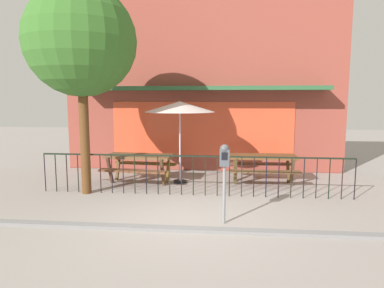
# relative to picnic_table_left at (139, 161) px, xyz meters

# --- Properties ---
(ground) EXTENTS (40.00, 40.00, 0.00)m
(ground) POSITION_rel_picnic_table_left_xyz_m (1.59, -2.71, -0.61)
(ground) COLOR gray
(pub_storefront) EXTENTS (8.84, 1.32, 5.59)m
(pub_storefront) POSITION_rel_picnic_table_left_xyz_m (1.59, 2.04, 2.16)
(pub_storefront) COLOR #4F231A
(pub_storefront) RESTS_ON ground
(patio_fence_front) EXTENTS (7.45, 0.04, 0.97)m
(patio_fence_front) POSITION_rel_picnic_table_left_xyz_m (1.59, -1.09, 0.05)
(patio_fence_front) COLOR black
(patio_fence_front) RESTS_ON ground
(picnic_table_left) EXTENTS (1.92, 1.52, 0.79)m
(picnic_table_left) POSITION_rel_picnic_table_left_xyz_m (0.00, 0.00, 0.00)
(picnic_table_left) COLOR brown
(picnic_table_left) RESTS_ON ground
(picnic_table_right) EXTENTS (1.83, 1.40, 0.79)m
(picnic_table_right) POSITION_rel_picnic_table_left_xyz_m (3.35, 0.26, 0.00)
(picnic_table_right) COLOR brown
(picnic_table_right) RESTS_ON ground
(patio_umbrella) EXTENTS (1.89, 1.89, 2.23)m
(patio_umbrella) POSITION_rel_picnic_table_left_xyz_m (1.11, 0.13, 1.46)
(patio_umbrella) COLOR black
(patio_umbrella) RESTS_ON ground
(parking_meter_near) EXTENTS (0.18, 0.17, 1.48)m
(parking_meter_near) POSITION_rel_picnic_table_left_xyz_m (2.33, -2.91, 0.53)
(parking_meter_near) COLOR gray
(parking_meter_near) RESTS_ON ground
(street_tree) EXTENTS (2.59, 2.59, 4.92)m
(street_tree) POSITION_rel_picnic_table_left_xyz_m (-1.03, -1.16, 3.00)
(street_tree) COLOR #58361A
(street_tree) RESTS_ON ground
(curb_edge) EXTENTS (12.38, 0.20, 0.11)m
(curb_edge) POSITION_rel_picnic_table_left_xyz_m (1.59, -3.34, -0.61)
(curb_edge) COLOR gray
(curb_edge) RESTS_ON ground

